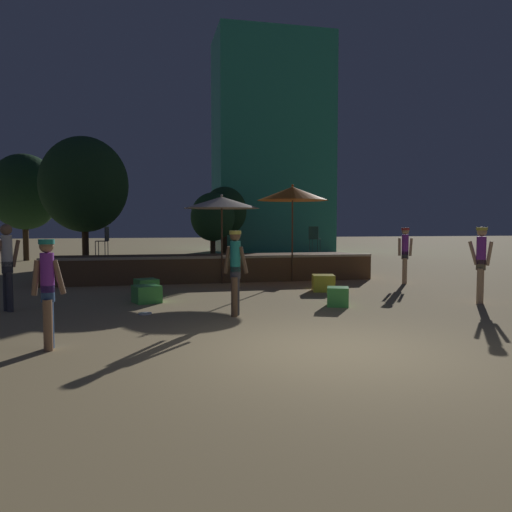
# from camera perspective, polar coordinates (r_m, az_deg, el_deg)

# --- Properties ---
(ground_plane) EXTENTS (120.00, 120.00, 0.00)m
(ground_plane) POSITION_cam_1_polar(r_m,az_deg,el_deg) (7.44, 8.59, -10.63)
(ground_plane) COLOR tan
(wooden_deck) EXTENTS (10.32, 2.66, 0.85)m
(wooden_deck) POSITION_cam_1_polar(r_m,az_deg,el_deg) (16.74, -5.22, -1.30)
(wooden_deck) COLOR brown
(wooden_deck) RESTS_ON ground
(patio_umbrella_0) EXTENTS (2.33, 2.33, 2.74)m
(patio_umbrella_0) POSITION_cam_1_polar(r_m,az_deg,el_deg) (15.36, -3.94, 6.10)
(patio_umbrella_0) COLOR brown
(patio_umbrella_0) RESTS_ON ground
(patio_umbrella_1) EXTENTS (2.24, 2.24, 3.09)m
(patio_umbrella_1) POSITION_cam_1_polar(r_m,az_deg,el_deg) (15.89, 4.19, 7.11)
(patio_umbrella_1) COLOR brown
(patio_umbrella_1) RESTS_ON ground
(cube_seat_0) EXTENTS (0.67, 0.67, 0.41)m
(cube_seat_0) POSITION_cam_1_polar(r_m,az_deg,el_deg) (13.25, -12.41, -3.46)
(cube_seat_0) COLOR #4CC651
(cube_seat_0) RESTS_ON ground
(cube_seat_1) EXTENTS (0.61, 0.61, 0.43)m
(cube_seat_1) POSITION_cam_1_polar(r_m,az_deg,el_deg) (11.32, 9.34, -4.60)
(cube_seat_1) COLOR #4CC651
(cube_seat_1) RESTS_ON ground
(cube_seat_2) EXTENTS (0.72, 0.72, 0.40)m
(cube_seat_2) POSITION_cam_1_polar(r_m,az_deg,el_deg) (11.95, -12.39, -4.26)
(cube_seat_2) COLOR #4CC651
(cube_seat_2) RESTS_ON ground
(cube_seat_3) EXTENTS (0.70, 0.70, 0.45)m
(cube_seat_3) POSITION_cam_1_polar(r_m,az_deg,el_deg) (13.74, 7.70, -3.08)
(cube_seat_3) COLOR yellow
(cube_seat_3) RESTS_ON ground
(person_0) EXTENTS (0.50, 0.28, 1.71)m
(person_0) POSITION_cam_1_polar(r_m,az_deg,el_deg) (9.90, -2.39, -1.38)
(person_0) COLOR brown
(person_0) RESTS_ON ground
(person_1) EXTENTS (0.40, 0.31, 1.72)m
(person_1) POSITION_cam_1_polar(r_m,az_deg,el_deg) (15.91, 16.67, 0.42)
(person_1) COLOR tan
(person_1) RESTS_ON ground
(person_2) EXTENTS (0.44, 0.43, 1.77)m
(person_2) POSITION_cam_1_polar(r_m,az_deg,el_deg) (12.54, 24.32, -0.43)
(person_2) COLOR tan
(person_2) RESTS_ON ground
(person_3) EXTENTS (0.51, 0.39, 1.83)m
(person_3) POSITION_cam_1_polar(r_m,az_deg,el_deg) (11.65, -26.56, -0.72)
(person_3) COLOR #3F3F47
(person_3) RESTS_ON ground
(person_4) EXTENTS (0.48, 0.29, 1.62)m
(person_4) POSITION_cam_1_polar(r_m,az_deg,el_deg) (7.86, -22.71, -3.49)
(person_4) COLOR #2D4C7F
(person_4) RESTS_ON ground
(bistro_chair_0) EXTENTS (0.42, 0.42, 0.90)m
(bistro_chair_0) POSITION_cam_1_polar(r_m,az_deg,el_deg) (16.38, -16.94, 1.97)
(bistro_chair_0) COLOR #47474C
(bistro_chair_0) RESTS_ON wooden_deck
(bistro_chair_1) EXTENTS (0.48, 0.48, 0.90)m
(bistro_chair_1) POSITION_cam_1_polar(r_m,az_deg,el_deg) (18.00, 6.67, 2.25)
(bistro_chair_1) COLOR #1E4C47
(bistro_chair_1) RESTS_ON wooden_deck
(frisbee_disc) EXTENTS (0.27, 0.27, 0.03)m
(frisbee_disc) POSITION_cam_1_polar(r_m,az_deg,el_deg) (10.42, -12.56, -6.45)
(frisbee_disc) COLOR white
(frisbee_disc) RESTS_ON ground
(background_tree_0) EXTENTS (3.68, 3.68, 5.53)m
(background_tree_0) POSITION_cam_1_polar(r_m,az_deg,el_deg) (22.60, -19.05, 7.71)
(background_tree_0) COLOR #3D2B1C
(background_tree_0) RESTS_ON ground
(background_tree_1) EXTENTS (2.49, 2.49, 3.92)m
(background_tree_1) POSITION_cam_1_polar(r_m,az_deg,el_deg) (28.28, -3.62, 5.12)
(background_tree_1) COLOR #3D2B1C
(background_tree_1) RESTS_ON ground
(background_tree_2) EXTENTS (3.41, 3.41, 5.30)m
(background_tree_2) POSITION_cam_1_polar(r_m,az_deg,el_deg) (27.45, -24.95, 6.65)
(background_tree_2) COLOR #3D2B1C
(background_tree_2) RESTS_ON ground
(background_tree_3) EXTENTS (2.35, 2.35, 3.50)m
(background_tree_3) POSITION_cam_1_polar(r_m,az_deg,el_deg) (26.74, -4.97, 4.46)
(background_tree_3) COLOR #3D2B1C
(background_tree_3) RESTS_ON ground
(distant_building) EXTENTS (7.26, 4.37, 13.69)m
(distant_building) POSITION_cam_1_polar(r_m,az_deg,el_deg) (32.88, 1.82, 12.46)
(distant_building) COLOR teal
(distant_building) RESTS_ON ground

